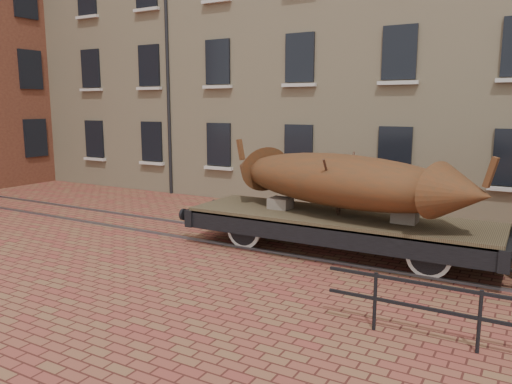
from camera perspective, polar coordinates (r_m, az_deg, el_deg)
The scene contains 5 objects.
ground at distance 13.24m, azimuth 5.51°, elevation -6.51°, with size 90.00×90.00×0.00m, color brown.
warehouse_cream at distance 21.95m, azimuth 24.94°, elevation 17.54°, with size 40.00×10.19×14.00m.
rail_track at distance 13.23m, azimuth 5.51°, elevation -6.39°, with size 30.00×1.52×0.06m.
flatcar_wagon at distance 12.69m, azimuth 9.39°, elevation -3.51°, with size 8.65×2.35×1.31m.
iron_boat at distance 12.49m, azimuth 9.50°, elevation 1.36°, with size 7.36×3.72×1.74m.
Camera 1 is at (5.18, -11.60, 3.71)m, focal length 35.00 mm.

